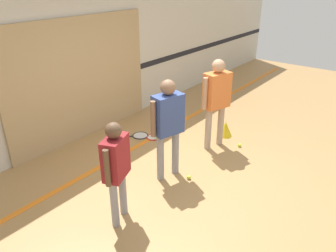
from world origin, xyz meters
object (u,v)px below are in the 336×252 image
Objects in this scene: person_student_left at (116,163)px; racket_spare_on_floor at (153,137)px; person_student_right at (217,95)px; person_instructor at (168,119)px; tennis_ball_by_spare_racket at (157,137)px; racket_second_spare at (139,136)px; tennis_ball_stray_left at (240,145)px; tennis_ball_near_instructor at (189,177)px; training_cone at (225,129)px.

racket_spare_on_floor is at bearing 8.26° from person_student_left.
person_student_left is 0.85× the size of person_student_right.
person_instructor is at bearing -15.22° from person_student_left.
person_student_left is at bearing -179.93° from racket_spare_on_floor.
tennis_ball_by_spare_racket is at bearing -122.96° from racket_spare_on_floor.
tennis_ball_stray_left reaches higher than racket_second_spare.
person_student_left is at bearing 18.70° from person_student_right.
racket_spare_on_floor is 0.28m from racket_second_spare.
tennis_ball_by_spare_racket is 1.58m from tennis_ball_stray_left.
tennis_ball_near_instructor is at bearing -29.77° from person_student_left.
person_instructor is 1.00m from tennis_ball_near_instructor.
person_instructor is 1.87m from tennis_ball_stray_left.
training_cone is (1.79, -0.02, -0.82)m from person_instructor.
racket_spare_on_floor is (-0.41, 1.11, -0.99)m from person_student_right.
training_cone is at bearing 14.46° from person_instructor.
person_student_left reaches higher than racket_second_spare.
tennis_ball_near_instructor is at bearing 174.24° from tennis_ball_stray_left.
tennis_ball_stray_left is (1.55, -0.46, -0.94)m from person_instructor.
training_cone is at bearing 169.71° from racket_second_spare.
tennis_ball_by_spare_racket is at bearing 115.84° from tennis_ball_stray_left.
racket_spare_on_floor is (2.05, 1.17, -0.85)m from person_student_left.
person_student_left is 2.73× the size of racket_spare_on_floor.
racket_spare_on_floor is at bearing -52.42° from person_student_right.
tennis_ball_by_spare_racket is at bearing 133.26° from training_cone.
tennis_ball_near_instructor is (1.30, -0.19, -0.82)m from person_student_left.
racket_second_spare is at bearing 115.01° from tennis_ball_stray_left.
training_cone is at bearing 61.69° from tennis_ball_stray_left.
person_student_left is 2.45m from tennis_ball_by_spare_racket.
person_student_right reaches higher than person_student_left.
person_instructor is at bearing 110.63° from tennis_ball_near_instructor.
tennis_ball_near_instructor is (-0.61, -1.61, 0.02)m from racket_second_spare.
person_instructor reaches higher than racket_second_spare.
person_instructor is 3.09× the size of racket_second_spare.
training_cone reaches higher than tennis_ball_by_spare_racket.
racket_second_spare is 0.35m from tennis_ball_by_spare_racket.
person_instructor is at bearing 101.31° from racket_second_spare.
racket_second_spare is at bearing 75.57° from person_instructor.
person_student_left is 2.50m from racket_spare_on_floor.
person_student_right reaches higher than racket_second_spare.
racket_spare_on_floor is 1.41m from training_cone.
person_student_left is at bearing 77.55° from racket_second_spare.
tennis_ball_stray_left is (0.69, -1.42, 0.00)m from tennis_ball_by_spare_racket.
racket_second_spare is (1.91, 1.42, -0.85)m from person_student_left.
person_student_right is at bearing 12.36° from tennis_ball_near_instructor.
tennis_ball_near_instructor is at bearing 110.05° from racket_second_spare.
tennis_ball_stray_left is at bearing -95.30° from racket_spare_on_floor.
person_student_right is 0.99m from training_cone.
tennis_ball_by_spare_racket is at bearing 152.28° from racket_second_spare.
person_student_left is 1.55m from tennis_ball_near_instructor.
racket_spare_on_floor is at bearing 61.20° from tennis_ball_near_instructor.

